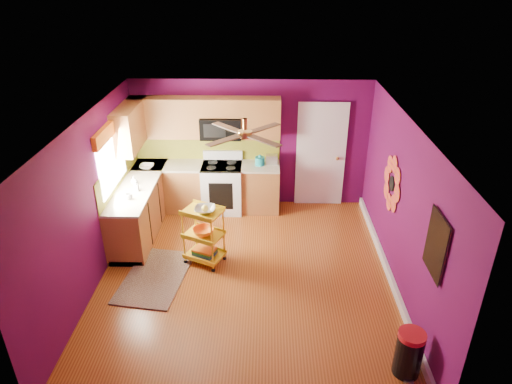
{
  "coord_description": "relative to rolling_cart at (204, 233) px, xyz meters",
  "views": [
    {
      "loc": [
        0.29,
        -5.75,
        4.41
      ],
      "look_at": [
        0.15,
        0.4,
        1.28
      ],
      "focal_mm": 32.0,
      "sensor_mm": 36.0,
      "label": 1
    }
  ],
  "objects": [
    {
      "name": "shag_rug",
      "position": [
        -0.73,
        -0.44,
        -0.53
      ],
      "size": [
        1.08,
        1.56,
        0.02
      ],
      "primitive_type": "cube",
      "rotation": [
        0.0,
        0.0,
        -0.14
      ],
      "color": "black",
      "rests_on": "ground"
    },
    {
      "name": "rolling_cart",
      "position": [
        0.0,
        0.0,
        0.0
      ],
      "size": [
        0.71,
        0.63,
        1.06
      ],
      "color": "gold",
      "rests_on": "ground"
    },
    {
      "name": "toaster",
      "position": [
        1.08,
        1.9,
        0.48
      ],
      "size": [
        0.22,
        0.15,
        0.18
      ],
      "primitive_type": "cube",
      "color": "beige",
      "rests_on": "lower_cabinets"
    },
    {
      "name": "trash_can",
      "position": [
        2.67,
        -2.19,
        -0.24
      ],
      "size": [
        0.39,
        0.39,
        0.61
      ],
      "color": "black",
      "rests_on": "ground"
    },
    {
      "name": "right_wall_art",
      "position": [
        2.91,
        -0.72,
        0.9
      ],
      "size": [
        0.04,
        2.74,
        1.04
      ],
      "color": "black",
      "rests_on": "ground"
    },
    {
      "name": "left_window",
      "position": [
        -1.54,
        0.67,
        1.19
      ],
      "size": [
        0.08,
        1.35,
        1.08
      ],
      "color": "white",
      "rests_on": "ground"
    },
    {
      "name": "teal_kettle",
      "position": [
        0.85,
        1.83,
        0.48
      ],
      "size": [
        0.18,
        0.18,
        0.21
      ],
      "color": "teal",
      "rests_on": "lower_cabinets"
    },
    {
      "name": "soap_bottle_a",
      "position": [
        -1.21,
        0.7,
        0.48
      ],
      "size": [
        0.08,
        0.08,
        0.17
      ],
      "primitive_type": "imported",
      "color": "#EA3F72",
      "rests_on": "lower_cabinets"
    },
    {
      "name": "panel_door",
      "position": [
        2.03,
        2.09,
        0.48
      ],
      "size": [
        0.95,
        0.11,
        2.15
      ],
      "color": "white",
      "rests_on": "ground"
    },
    {
      "name": "room_envelope",
      "position": [
        0.71,
        -0.38,
        1.09
      ],
      "size": [
        4.54,
        5.04,
        2.52
      ],
      "color": "#530942",
      "rests_on": "ground"
    },
    {
      "name": "ground",
      "position": [
        0.68,
        -0.38,
        -0.55
      ],
      "size": [
        5.0,
        5.0,
        0.0
      ],
      "primitive_type": "plane",
      "color": "brown",
      "rests_on": "ground"
    },
    {
      "name": "counter_cup",
      "position": [
        -1.26,
        0.39,
        0.44
      ],
      "size": [
        0.12,
        0.12,
        0.1
      ],
      "primitive_type": "imported",
      "color": "white",
      "rests_on": "lower_cabinets"
    },
    {
      "name": "upper_cabinetry",
      "position": [
        -0.56,
        1.79,
        1.25
      ],
      "size": [
        2.8,
        2.3,
        1.26
      ],
      "color": "brown",
      "rests_on": "ground"
    },
    {
      "name": "electric_range",
      "position": [
        0.13,
        1.79,
        -0.06
      ],
      "size": [
        0.76,
        0.66,
        1.13
      ],
      "color": "white",
      "rests_on": "ground"
    },
    {
      "name": "lower_cabinets",
      "position": [
        -0.67,
        1.44,
        -0.11
      ],
      "size": [
        2.81,
        2.31,
        0.94
      ],
      "color": "brown",
      "rests_on": "ground"
    },
    {
      "name": "ceiling_fan",
      "position": [
        0.68,
        -0.18,
        1.74
      ],
      "size": [
        1.01,
        1.01,
        0.26
      ],
      "color": "#BF8C3F",
      "rests_on": "ground"
    },
    {
      "name": "counter_dish",
      "position": [
        -1.26,
        1.64,
        0.42
      ],
      "size": [
        0.26,
        0.26,
        0.06
      ],
      "primitive_type": "imported",
      "color": "white",
      "rests_on": "lower_cabinets"
    },
    {
      "name": "soap_bottle_b",
      "position": [
        -1.31,
        0.93,
        0.47
      ],
      "size": [
        0.12,
        0.12,
        0.16
      ],
      "primitive_type": "imported",
      "color": "white",
      "rests_on": "lower_cabinets"
    }
  ]
}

